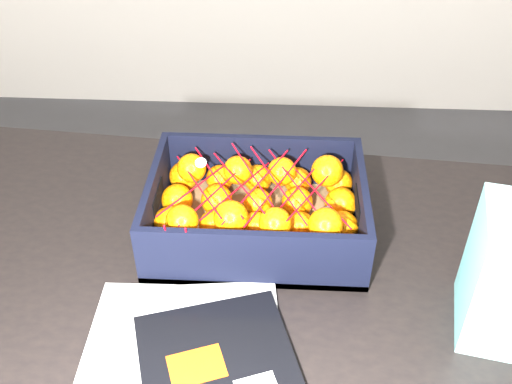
{
  "coord_description": "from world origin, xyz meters",
  "views": [
    {
      "loc": [
        0.02,
        -0.78,
        1.45
      ],
      "look_at": [
        -0.02,
        -0.03,
        0.86
      ],
      "focal_mm": 41.51,
      "sensor_mm": 36.0,
      "label": 1
    }
  ],
  "objects_px": {
    "table": "(217,324)",
    "magazine_stack": "(195,368)",
    "produce_crate": "(257,215)",
    "retail_carton": "(503,274)"
  },
  "relations": [
    {
      "from": "produce_crate",
      "to": "retail_carton",
      "type": "relative_size",
      "value": 1.78
    },
    {
      "from": "table",
      "to": "produce_crate",
      "type": "xyz_separation_m",
      "value": [
        0.06,
        0.13,
        0.13
      ]
    },
    {
      "from": "table",
      "to": "produce_crate",
      "type": "distance_m",
      "value": 0.2
    },
    {
      "from": "produce_crate",
      "to": "retail_carton",
      "type": "height_order",
      "value": "retail_carton"
    },
    {
      "from": "table",
      "to": "magazine_stack",
      "type": "xyz_separation_m",
      "value": [
        -0.01,
        -0.16,
        0.11
      ]
    },
    {
      "from": "magazine_stack",
      "to": "retail_carton",
      "type": "height_order",
      "value": "retail_carton"
    },
    {
      "from": "magazine_stack",
      "to": "retail_carton",
      "type": "distance_m",
      "value": 0.45
    },
    {
      "from": "table",
      "to": "magazine_stack",
      "type": "height_order",
      "value": "magazine_stack"
    },
    {
      "from": "table",
      "to": "magazine_stack",
      "type": "relative_size",
      "value": 3.55
    },
    {
      "from": "magazine_stack",
      "to": "table",
      "type": "bearing_deg",
      "value": 86.92
    }
  ]
}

